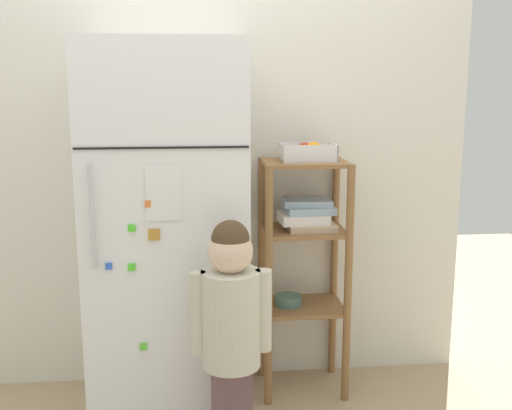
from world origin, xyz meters
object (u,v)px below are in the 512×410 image
(refrigerator, at_px, (168,233))
(child_standing, at_px, (231,318))
(fruit_bin, at_px, (309,152))
(pantry_shelf_unit, at_px, (304,246))

(refrigerator, bearing_deg, child_standing, -59.63)
(refrigerator, height_order, child_standing, refrigerator)
(refrigerator, distance_m, fruit_bin, 0.73)
(refrigerator, xyz_separation_m, fruit_bin, (0.64, 0.14, 0.33))
(refrigerator, distance_m, pantry_shelf_unit, 0.64)
(refrigerator, bearing_deg, pantry_shelf_unit, 11.29)
(refrigerator, xyz_separation_m, pantry_shelf_unit, (0.62, 0.12, -0.10))
(fruit_bin, bearing_deg, child_standing, -125.13)
(fruit_bin, bearing_deg, pantry_shelf_unit, -140.72)
(refrigerator, relative_size, child_standing, 1.70)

